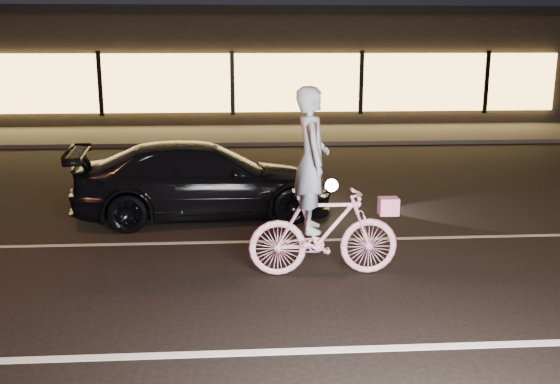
{
  "coord_description": "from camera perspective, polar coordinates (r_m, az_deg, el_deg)",
  "views": [
    {
      "loc": [
        0.17,
        -7.03,
        2.93
      ],
      "look_at": [
        0.68,
        0.6,
        1.1
      ],
      "focal_mm": 40.0,
      "sensor_mm": 36.0,
      "label": 1
    }
  ],
  "objects": [
    {
      "name": "storefront",
      "position": [
        26.01,
        -4.34,
        11.66
      ],
      "size": [
        25.4,
        8.42,
        4.2
      ],
      "color": "black",
      "rests_on": "ground"
    },
    {
      "name": "sidewalk",
      "position": [
        20.24,
        -4.33,
        5.23
      ],
      "size": [
        30.0,
        4.0,
        0.12
      ],
      "primitive_type": "cube",
      "color": "#383533",
      "rests_on": "ground"
    },
    {
      "name": "lane_stripe_near",
      "position": [
        6.26,
        -5.11,
        -14.5
      ],
      "size": [
        60.0,
        0.12,
        0.01
      ],
      "primitive_type": "cube",
      "color": "silver",
      "rests_on": "ground"
    },
    {
      "name": "lane_stripe_far",
      "position": [
        9.5,
        -4.71,
        -4.57
      ],
      "size": [
        60.0,
        0.1,
        0.01
      ],
      "primitive_type": "cube",
      "color": "gray",
      "rests_on": "ground"
    },
    {
      "name": "sedan",
      "position": [
        10.81,
        -6.95,
        1.11
      ],
      "size": [
        4.61,
        2.31,
        1.29
      ],
      "rotation": [
        0.0,
        0.0,
        1.69
      ],
      "color": "black",
      "rests_on": "ground"
    },
    {
      "name": "cyclist",
      "position": [
        7.93,
        3.73,
        -1.7
      ],
      "size": [
        1.93,
        0.67,
        2.43
      ],
      "rotation": [
        0.0,
        0.0,
        1.57
      ],
      "color": "#FD4D80",
      "rests_on": "ground"
    },
    {
      "name": "ground",
      "position": [
        7.62,
        -4.89,
        -9.24
      ],
      "size": [
        90.0,
        90.0,
        0.0
      ],
      "primitive_type": "plane",
      "color": "black",
      "rests_on": "ground"
    }
  ]
}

